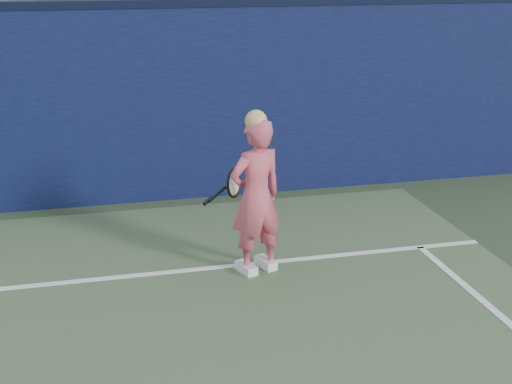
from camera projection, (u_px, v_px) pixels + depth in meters
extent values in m
imported|color=#CD5061|center=(256.00, 197.00, 7.18)|extent=(0.68, 0.56, 1.62)
sphere|color=tan|center=(256.00, 121.00, 6.93)|extent=(0.22, 0.22, 0.22)
cube|color=white|center=(266.00, 263.00, 7.48)|extent=(0.20, 0.30, 0.10)
cube|color=white|center=(246.00, 268.00, 7.36)|extent=(0.20, 0.30, 0.10)
torus|color=black|center=(234.00, 183.00, 7.60)|extent=(0.24, 0.29, 0.33)
torus|color=#EDA716|center=(234.00, 183.00, 7.60)|extent=(0.19, 0.24, 0.27)
cylinder|color=beige|center=(234.00, 183.00, 7.60)|extent=(0.18, 0.23, 0.26)
cylinder|color=black|center=(217.00, 194.00, 7.45)|extent=(0.24, 0.23, 0.11)
cylinder|color=black|center=(208.00, 201.00, 7.37)|extent=(0.12, 0.12, 0.07)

